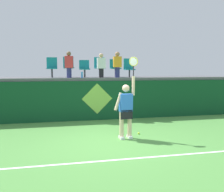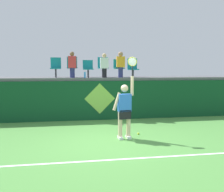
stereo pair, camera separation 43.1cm
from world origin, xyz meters
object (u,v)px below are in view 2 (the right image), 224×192
(spectator_0, at_px, (104,65))
(stadium_chair_3, at_px, (103,66))
(stadium_chair_5, at_px, (133,67))
(stadium_chair_1, at_px, (72,66))
(stadium_chair_2, at_px, (88,68))
(spectator_1, at_px, (121,64))
(spectator_2, at_px, (72,64))
(tennis_player, at_px, (125,109))
(water_bottle, at_px, (85,75))
(stadium_chair_0, at_px, (56,66))
(stadium_chair_4, at_px, (119,67))
(tennis_ball, at_px, (138,134))

(spectator_0, bearing_deg, stadium_chair_3, 90.00)
(stadium_chair_5, bearing_deg, stadium_chair_1, -179.94)
(stadium_chair_2, bearing_deg, stadium_chair_1, 179.30)
(stadium_chair_5, bearing_deg, stadium_chair_3, -179.88)
(stadium_chair_5, height_order, spectator_0, spectator_0)
(spectator_0, height_order, spectator_1, spectator_1)
(stadium_chair_5, xyz_separation_m, spectator_2, (-2.71, -0.42, 0.12))
(tennis_player, height_order, spectator_2, spectator_2)
(stadium_chair_5, bearing_deg, stadium_chair_2, -179.68)
(water_bottle, distance_m, stadium_chair_0, 1.42)
(spectator_0, height_order, spectator_2, spectator_2)
(water_bottle, distance_m, stadium_chair_2, 0.75)
(stadium_chair_0, distance_m, stadium_chair_5, 3.40)
(stadium_chair_2, bearing_deg, tennis_player, -77.49)
(spectator_1, bearing_deg, stadium_chair_1, 168.24)
(stadium_chair_2, bearing_deg, spectator_2, -149.11)
(tennis_player, xyz_separation_m, stadium_chair_1, (-1.52, 3.76, 1.33))
(stadium_chair_0, relative_size, spectator_2, 0.79)
(water_bottle, height_order, stadium_chair_2, stadium_chair_2)
(stadium_chair_0, height_order, stadium_chair_1, stadium_chair_1)
(stadium_chair_3, xyz_separation_m, stadium_chair_5, (1.36, 0.00, -0.05))
(water_bottle, relative_size, spectator_0, 0.24)
(stadium_chair_1, bearing_deg, stadium_chair_4, -0.21)
(stadium_chair_3, distance_m, spectator_2, 1.41)
(stadium_chair_0, bearing_deg, stadium_chair_2, -0.32)
(stadium_chair_0, bearing_deg, stadium_chair_3, 0.02)
(stadium_chair_2, height_order, stadium_chair_4, stadium_chair_4)
(stadium_chair_0, bearing_deg, tennis_player, -59.49)
(spectator_1, bearing_deg, spectator_2, 179.71)
(tennis_ball, height_order, stadium_chair_5, stadium_chair_5)
(tennis_ball, relative_size, stadium_chair_4, 0.08)
(stadium_chair_5, bearing_deg, stadium_chair_0, -179.94)
(spectator_1, xyz_separation_m, spectator_2, (-2.06, 0.01, -0.02))
(water_bottle, xyz_separation_m, spectator_2, (-0.51, 0.25, 0.44))
(tennis_ball, distance_m, spectator_1, 3.74)
(stadium_chair_3, relative_size, spectator_2, 0.82)
(spectator_2, bearing_deg, spectator_0, -1.38)
(tennis_player, bearing_deg, tennis_ball, 34.95)
(tennis_player, relative_size, water_bottle, 9.90)
(stadium_chair_4, distance_m, spectator_0, 0.84)
(stadium_chair_3, bearing_deg, stadium_chair_0, -179.98)
(stadium_chair_3, distance_m, spectator_1, 0.84)
(stadium_chair_4, distance_m, spectator_1, 0.44)
(water_bottle, height_order, stadium_chair_4, stadium_chair_4)
(tennis_ball, height_order, spectator_2, spectator_2)
(stadium_chair_2, xyz_separation_m, spectator_1, (1.38, -0.42, 0.16))
(stadium_chair_1, height_order, spectator_0, spectator_0)
(water_bottle, bearing_deg, stadium_chair_4, 23.18)
(spectator_2, bearing_deg, stadium_chair_4, 11.27)
(tennis_ball, height_order, stadium_chair_0, stadium_chair_0)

